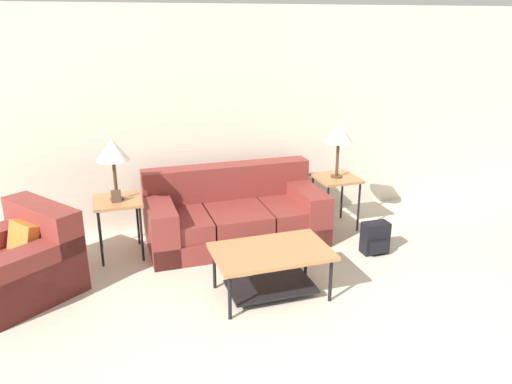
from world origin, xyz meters
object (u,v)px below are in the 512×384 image
at_px(side_table_left, 118,206).
at_px(table_lamp_left, 112,151).
at_px(armchair, 19,264).
at_px(table_lamp_right, 339,134).
at_px(side_table_right, 336,183).
at_px(couch, 234,216).
at_px(coffee_table, 271,262).
at_px(backpack, 375,238).

height_order(side_table_left, table_lamp_left, table_lamp_left).
relative_size(armchair, table_lamp_right, 2.00).
height_order(side_table_left, side_table_right, same).
distance_m(armchair, side_table_left, 1.11).
distance_m(couch, coffee_table, 1.30).
height_order(side_table_right, backpack, side_table_right).
xyz_separation_m(armchair, side_table_right, (3.49, 0.52, 0.28)).
bearing_deg(couch, table_lamp_left, -179.66).
xyz_separation_m(armchair, coffee_table, (2.20, -0.77, 0.05)).
height_order(table_lamp_left, table_lamp_right, same).
distance_m(table_lamp_left, backpack, 2.94).
distance_m(couch, table_lamp_left, 1.55).
xyz_separation_m(couch, table_lamp_right, (1.28, -0.01, 0.87)).
distance_m(couch, side_table_left, 1.31).
height_order(armchair, backpack, armchair).
bearing_deg(table_lamp_right, armchair, -171.56).
bearing_deg(couch, backpack, -30.96).
bearing_deg(side_table_left, side_table_right, 0.00).
bearing_deg(armchair, coffee_table, -19.28).
bearing_deg(armchair, side_table_right, 8.44).
relative_size(coffee_table, table_lamp_right, 1.63).
height_order(coffee_table, side_table_left, side_table_left).
distance_m(table_lamp_left, table_lamp_right, 2.56).
xyz_separation_m(coffee_table, table_lamp_left, (-1.26, 1.29, 0.83)).
bearing_deg(table_lamp_left, backpack, -17.07).
xyz_separation_m(couch, side_table_right, (1.28, -0.01, 0.28)).
bearing_deg(backpack, coffee_table, -160.97).
distance_m(side_table_left, table_lamp_left, 0.60).
distance_m(coffee_table, side_table_right, 1.84).
bearing_deg(armchair, backpack, -4.69).
xyz_separation_m(table_lamp_left, backpack, (2.64, -0.81, -1.00)).
height_order(side_table_left, table_lamp_right, table_lamp_right).
relative_size(armchair, coffee_table, 1.22).
xyz_separation_m(armchair, side_table_left, (0.94, 0.52, 0.28)).
relative_size(table_lamp_right, backpack, 1.86).
bearing_deg(table_lamp_left, side_table_left, 104.04).
relative_size(coffee_table, side_table_left, 1.66).
distance_m(coffee_table, table_lamp_right, 2.00).
bearing_deg(coffee_table, table_lamp_left, 134.42).
height_order(couch, table_lamp_right, table_lamp_right).
bearing_deg(couch, side_table_right, -0.34).
bearing_deg(backpack, armchair, 175.31).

